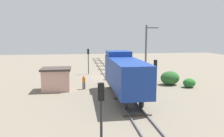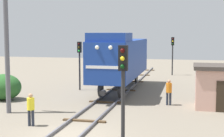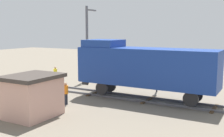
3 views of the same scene
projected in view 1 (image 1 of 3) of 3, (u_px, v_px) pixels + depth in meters
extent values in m
plane|color=#756B5B|center=(109.00, 77.00, 35.29)|extent=(90.86, 90.86, 0.00)
cube|color=#595960|center=(114.00, 76.00, 35.38)|extent=(0.10, 60.57, 0.16)
cube|color=#595960|center=(105.00, 76.00, 35.17)|extent=(0.10, 60.57, 0.16)
cube|color=#4C3823|center=(96.00, 59.00, 62.44)|extent=(2.40, 0.24, 0.09)
cube|color=#4C3823|center=(98.00, 61.00, 57.50)|extent=(2.40, 0.24, 0.09)
cube|color=#4C3823|center=(99.00, 63.00, 52.57)|extent=(2.40, 0.24, 0.09)
cube|color=#4C3823|center=(101.00, 66.00, 47.63)|extent=(2.40, 0.24, 0.09)
cube|color=#4C3823|center=(104.00, 69.00, 42.69)|extent=(2.40, 0.24, 0.09)
cube|color=#4C3823|center=(107.00, 74.00, 37.75)|extent=(2.40, 0.24, 0.09)
cube|color=#4C3823|center=(111.00, 80.00, 32.81)|extent=(2.40, 0.24, 0.09)
cube|color=#4C3823|center=(117.00, 87.00, 27.87)|extent=(2.40, 0.24, 0.09)
cube|color=#4C3823|center=(125.00, 98.00, 22.94)|extent=(2.40, 0.24, 0.09)
cube|color=#4C3823|center=(138.00, 116.00, 18.00)|extent=(2.40, 0.24, 0.09)
cube|color=navy|center=(125.00, 73.00, 22.69)|extent=(2.90, 11.00, 2.90)
cube|color=navy|center=(119.00, 53.00, 26.25)|extent=(2.75, 2.80, 0.60)
cube|color=navy|center=(116.00, 66.00, 28.12)|extent=(2.84, 0.10, 2.84)
cube|color=white|center=(116.00, 67.00, 28.19)|extent=(2.46, 0.06, 0.20)
sphere|color=white|center=(120.00, 57.00, 28.08)|extent=(0.28, 0.28, 0.28)
sphere|color=white|center=(113.00, 58.00, 27.95)|extent=(0.28, 0.28, 0.28)
cylinder|color=#262628|center=(116.00, 80.00, 28.69)|extent=(0.36, 0.50, 0.36)
cylinder|color=#262628|center=(124.00, 84.00, 26.72)|extent=(0.18, 1.10, 1.10)
cylinder|color=#262628|center=(113.00, 84.00, 26.51)|extent=(0.18, 1.10, 1.10)
cylinder|color=#262628|center=(141.00, 102.00, 19.48)|extent=(0.18, 1.10, 1.10)
cylinder|color=#262628|center=(125.00, 103.00, 19.27)|extent=(0.18, 1.10, 1.10)
cylinder|color=#262628|center=(88.00, 62.00, 37.39)|extent=(0.14, 0.14, 4.36)
cube|color=black|center=(88.00, 52.00, 37.13)|extent=(0.32, 0.24, 0.90)
sphere|color=#390606|center=(88.00, 50.00, 37.23)|extent=(0.16, 0.16, 0.16)
sphere|color=yellow|center=(88.00, 52.00, 37.27)|extent=(0.16, 0.16, 0.16)
sphere|color=black|center=(88.00, 53.00, 37.31)|extent=(0.16, 0.16, 0.16)
cylinder|color=#262628|center=(155.00, 78.00, 23.64)|extent=(0.14, 0.14, 4.01)
cube|color=black|center=(155.00, 64.00, 23.41)|extent=(0.32, 0.24, 0.90)
sphere|color=#390606|center=(155.00, 61.00, 23.50)|extent=(0.16, 0.16, 0.16)
sphere|color=#3C3306|center=(155.00, 64.00, 23.54)|extent=(0.16, 0.16, 0.16)
sphere|color=green|center=(155.00, 67.00, 23.59)|extent=(0.16, 0.16, 0.16)
cylinder|color=#262628|center=(101.00, 123.00, 11.20)|extent=(0.14, 0.14, 4.23)
cube|color=black|center=(101.00, 92.00, 10.95)|extent=(0.32, 0.24, 0.90)
sphere|color=#390606|center=(101.00, 86.00, 11.05)|extent=(0.16, 0.16, 0.16)
sphere|color=yellow|center=(101.00, 91.00, 11.09)|extent=(0.16, 0.16, 0.16)
sphere|color=black|center=(101.00, 97.00, 11.13)|extent=(0.16, 0.16, 0.16)
cylinder|color=#262B38|center=(126.00, 75.00, 34.54)|extent=(0.15, 0.15, 0.85)
cylinder|color=#262B38|center=(124.00, 75.00, 34.51)|extent=(0.15, 0.15, 0.85)
cylinder|color=yellow|center=(125.00, 70.00, 34.42)|extent=(0.38, 0.38, 0.62)
sphere|color=tan|center=(125.00, 68.00, 34.35)|extent=(0.23, 0.23, 0.23)
cylinder|color=#262B38|center=(85.00, 86.00, 27.06)|extent=(0.15, 0.15, 0.85)
cylinder|color=#262B38|center=(83.00, 86.00, 27.03)|extent=(0.15, 0.15, 0.85)
cylinder|color=orange|center=(84.00, 80.00, 26.93)|extent=(0.38, 0.38, 0.62)
sphere|color=tan|center=(84.00, 77.00, 26.87)|extent=(0.23, 0.23, 0.23)
cylinder|color=#595960|center=(146.00, 53.00, 32.06)|extent=(0.28, 0.28, 8.12)
cube|color=#595960|center=(152.00, 28.00, 31.65)|extent=(1.80, 0.16, 0.16)
cube|color=#D19E8C|center=(56.00, 80.00, 26.47)|extent=(3.20, 2.60, 2.50)
cube|color=#3F3833|center=(56.00, 69.00, 26.27)|extent=(3.50, 2.90, 0.24)
cube|color=#2D2319|center=(58.00, 80.00, 27.81)|extent=(0.80, 0.06, 1.90)
ellipsoid|color=#246626|center=(189.00, 83.00, 27.96)|extent=(1.61, 1.32, 1.17)
ellipsoid|color=#285A26|center=(170.00, 78.00, 29.44)|extent=(2.54, 2.08, 1.85)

